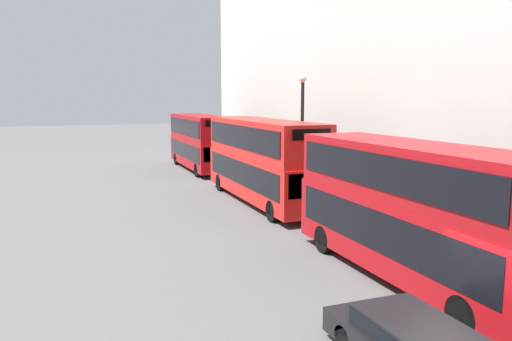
% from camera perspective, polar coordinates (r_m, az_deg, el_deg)
% --- Properties ---
extents(bus_leading, '(2.59, 10.10, 4.26)m').
position_cam_1_polar(bus_leading, '(15.92, 17.50, -3.91)').
color(bus_leading, '#A80F14').
rests_on(bus_leading, ground).
extents(bus_second_in_queue, '(2.59, 11.44, 4.46)m').
position_cam_1_polar(bus_second_in_queue, '(26.64, 0.74, 1.51)').
color(bus_second_in_queue, red).
rests_on(bus_second_in_queue, ground).
extents(bus_third_in_queue, '(2.59, 10.35, 4.26)m').
position_cam_1_polar(bus_third_in_queue, '(39.24, -6.43, 3.51)').
color(bus_third_in_queue, '#A80F14').
rests_on(bus_third_in_queue, ground).
extents(street_lamp, '(0.44, 0.44, 6.84)m').
position_cam_1_polar(street_lamp, '(26.64, 5.31, 5.23)').
color(street_lamp, black).
rests_on(street_lamp, ground).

